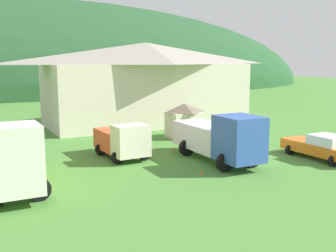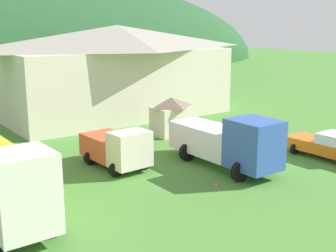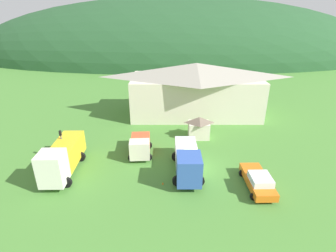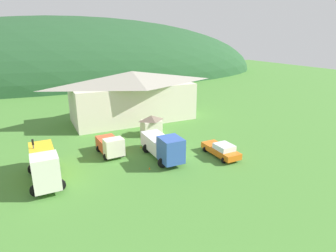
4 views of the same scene
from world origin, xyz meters
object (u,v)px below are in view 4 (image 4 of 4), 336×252
at_px(light_truck_cream, 110,145).
at_px(box_truck_blue, 163,146).
at_px(heavy_rig_striped, 44,164).
at_px(traffic_cone_mid_row, 141,148).
at_px(traffic_light_west, 34,153).
at_px(service_pickup_orange, 221,150).
at_px(depot_building, 133,95).
at_px(play_shed_cream, 151,125).
at_px(traffic_cone_near_pickup, 149,169).

relative_size(light_truck_cream, box_truck_blue, 0.63).
height_order(heavy_rig_striped, traffic_cone_mid_row, heavy_rig_striped).
height_order(traffic_light_west, traffic_cone_mid_row, traffic_light_west).
bearing_deg(service_pickup_orange, box_truck_blue, -110.61).
bearing_deg(heavy_rig_striped, depot_building, 137.16).
xyz_separation_m(play_shed_cream, heavy_rig_striped, (-14.63, -8.22, 0.36)).
bearing_deg(box_truck_blue, heavy_rig_striped, -91.06).
distance_m(light_truck_cream, traffic_cone_near_pickup, 6.33).
relative_size(depot_building, box_truck_blue, 2.78).
bearing_deg(depot_building, traffic_light_west, -137.25).
xyz_separation_m(traffic_light_west, traffic_cone_near_pickup, (10.85, -4.08, -2.35)).
bearing_deg(box_truck_blue, service_pickup_orange, 70.61).
height_order(service_pickup_orange, traffic_light_west, traffic_light_west).
height_order(box_truck_blue, traffic_cone_near_pickup, box_truck_blue).
height_order(service_pickup_orange, traffic_cone_near_pickup, service_pickup_orange).
height_order(play_shed_cream, heavy_rig_striped, heavy_rig_striped).
distance_m(light_truck_cream, box_truck_blue, 6.46).
bearing_deg(traffic_cone_mid_row, box_truck_blue, -75.33).
distance_m(traffic_light_west, traffic_cone_near_pickup, 11.83).
xyz_separation_m(play_shed_cream, traffic_cone_mid_row, (-3.18, -4.14, -1.48)).
xyz_separation_m(service_pickup_orange, traffic_cone_near_pickup, (-8.92, 0.58, -0.83)).
bearing_deg(depot_building, box_truck_blue, -97.88).
height_order(play_shed_cream, traffic_cone_near_pickup, play_shed_cream).
relative_size(light_truck_cream, service_pickup_orange, 0.89).
xyz_separation_m(depot_building, traffic_light_west, (-15.62, -14.44, -1.84)).
relative_size(depot_building, heavy_rig_striped, 2.68).
height_order(play_shed_cream, service_pickup_orange, play_shed_cream).
height_order(light_truck_cream, service_pickup_orange, light_truck_cream).
height_order(depot_building, play_shed_cream, depot_building).
bearing_deg(play_shed_cream, depot_building, 88.10).
distance_m(heavy_rig_striped, box_truck_blue, 12.58).
bearing_deg(play_shed_cream, box_truck_blue, -103.67).
xyz_separation_m(depot_building, play_shed_cream, (-0.28, -8.40, -2.71)).
xyz_separation_m(depot_building, traffic_cone_near_pickup, (-4.77, -18.53, -4.19)).
bearing_deg(light_truck_cream, play_shed_cream, 118.83).
relative_size(light_truck_cream, traffic_light_west, 1.26).
distance_m(play_shed_cream, light_truck_cream, 8.48).
bearing_deg(traffic_cone_mid_row, traffic_cone_near_pickup, -102.36).
bearing_deg(traffic_cone_mid_row, depot_building, 74.58).
distance_m(play_shed_cream, box_truck_blue, 8.69).
bearing_deg(heavy_rig_striped, traffic_cone_mid_row, 108.68).
bearing_deg(heavy_rig_striped, light_truck_cream, 115.43).
bearing_deg(play_shed_cream, traffic_cone_mid_row, -127.54).
relative_size(light_truck_cream, traffic_cone_near_pickup, 10.40).
bearing_deg(depot_building, heavy_rig_striped, -131.90).
xyz_separation_m(play_shed_cream, traffic_light_west, (-15.35, -6.05, 0.87)).
height_order(depot_building, light_truck_cream, depot_building).
distance_m(box_truck_blue, service_pickup_orange, 6.91).
xyz_separation_m(light_truck_cream, traffic_light_west, (-8.18, -1.53, 1.14)).
xyz_separation_m(depot_building, traffic_cone_mid_row, (-3.46, -12.53, -4.19)).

